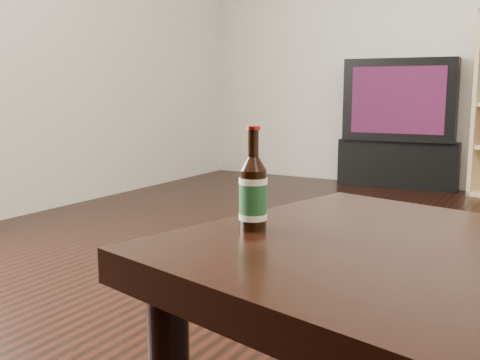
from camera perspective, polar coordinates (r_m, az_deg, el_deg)
The scene contains 3 objects.
tv_stand at distance 4.71m, azimuth 16.01°, elevation 1.80°, with size 0.91×0.46×0.37m, color black.
tv at distance 4.67m, azimuth 16.28°, elevation 7.84°, with size 0.87×0.58×0.63m.
beer_bottle at distance 1.11m, azimuth 1.34°, elevation -1.39°, with size 0.07×0.07×0.21m.
Camera 1 is at (0.33, -1.48, 0.76)m, focal length 42.00 mm.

